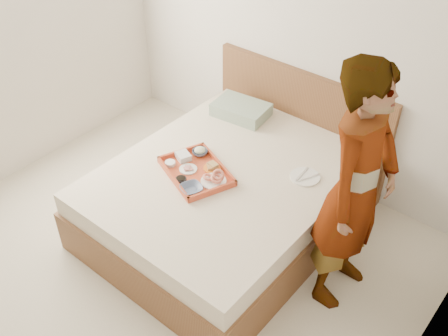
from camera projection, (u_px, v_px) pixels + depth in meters
ground at (122, 293)px, 3.61m from camera, size 3.50×4.00×0.01m
wall_back at (296, 25)px, 4.01m from camera, size 3.50×0.01×2.60m
wall_right at (395, 314)px, 1.93m from camera, size 0.01×4.00×2.60m
bed at (227, 198)px, 3.99m from camera, size 1.65×2.00×0.53m
headboard at (299, 122)px, 4.44m from camera, size 1.65×0.06×0.95m
pillow at (241, 110)px, 4.39m from camera, size 0.48×0.36×0.11m
tray at (196, 171)px, 3.79m from camera, size 0.64×0.56×0.05m
prawn_plate at (214, 181)px, 3.70m from camera, size 0.24×0.24×0.01m
navy_bowl_big at (191, 189)px, 3.62m from camera, size 0.20×0.20×0.04m
sauce_dish at (181, 180)px, 3.70m from camera, size 0.10×0.10×0.03m
meat_plate at (188, 169)px, 3.82m from camera, size 0.17×0.17×0.01m
bread_plate at (212, 168)px, 3.83m from camera, size 0.17×0.17×0.01m
salad_bowl at (200, 152)px, 3.95m from camera, size 0.15×0.15×0.04m
plastic_tub at (183, 156)px, 3.91m from camera, size 0.14×0.13×0.05m
cheese_round at (170, 163)px, 3.86m from camera, size 0.10×0.10×0.03m
dinner_plate at (305, 177)px, 3.77m from camera, size 0.26×0.26×0.01m
person at (356, 191)px, 3.13m from camera, size 0.42×0.64×1.75m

